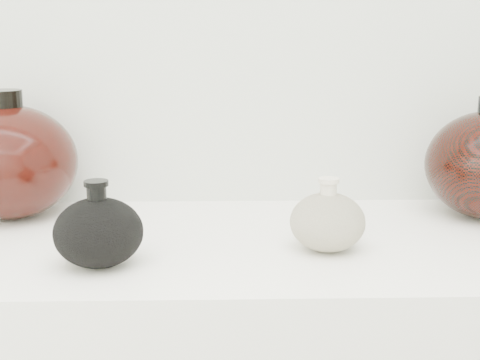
{
  "coord_description": "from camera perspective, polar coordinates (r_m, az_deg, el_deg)",
  "views": [
    {
      "loc": [
        0.01,
        -0.11,
        1.25
      ],
      "look_at": [
        0.03,
        0.92,
        1.01
      ],
      "focal_mm": 50.0,
      "sensor_mm": 36.0,
      "label": 1
    }
  ],
  "objects": [
    {
      "name": "cream_gourd_vase",
      "position": [
        1.06,
        7.48,
        -3.52
      ],
      "size": [
        0.13,
        0.13,
        0.12
      ],
      "color": "beige",
      "rests_on": "display_counter"
    },
    {
      "name": "black_gourd_vase",
      "position": [
        1.0,
        -11.98,
        -4.33
      ],
      "size": [
        0.13,
        0.13,
        0.13
      ],
      "color": "black",
      "rests_on": "display_counter"
    },
    {
      "name": "left_round_pot",
      "position": [
        1.29,
        -19.08,
        1.52
      ],
      "size": [
        0.3,
        0.3,
        0.23
      ],
      "color": "black",
      "rests_on": "display_counter"
    }
  ]
}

